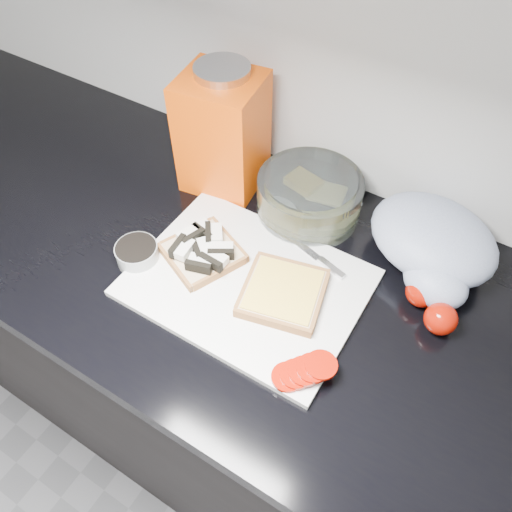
{
  "coord_description": "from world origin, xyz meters",
  "views": [
    {
      "loc": [
        0.22,
        0.72,
        1.62
      ],
      "look_at": [
        -0.07,
        1.19,
        0.95
      ],
      "focal_mm": 35.0,
      "sensor_mm": 36.0,
      "label": 1
    }
  ],
  "objects_px": {
    "glass_bowl": "(309,197)",
    "steel_canister": "(225,125)",
    "bread_bag": "(223,134)",
    "cutting_board": "(247,283)"
  },
  "relations": [
    {
      "from": "cutting_board",
      "to": "glass_bowl",
      "type": "bearing_deg",
      "value": 88.21
    },
    {
      "from": "glass_bowl",
      "to": "steel_canister",
      "type": "xyz_separation_m",
      "value": [
        -0.2,
        0.01,
        0.08
      ]
    },
    {
      "from": "cutting_board",
      "to": "glass_bowl",
      "type": "height_order",
      "value": "glass_bowl"
    },
    {
      "from": "glass_bowl",
      "to": "steel_canister",
      "type": "distance_m",
      "value": 0.22
    },
    {
      "from": "bread_bag",
      "to": "steel_canister",
      "type": "xyz_separation_m",
      "value": [
        -0.01,
        0.02,
        0.01
      ]
    },
    {
      "from": "bread_bag",
      "to": "glass_bowl",
      "type": "bearing_deg",
      "value": -7.11
    },
    {
      "from": "cutting_board",
      "to": "glass_bowl",
      "type": "xyz_separation_m",
      "value": [
        0.01,
        0.22,
        0.04
      ]
    },
    {
      "from": "glass_bowl",
      "to": "bread_bag",
      "type": "bearing_deg",
      "value": -178.94
    },
    {
      "from": "steel_canister",
      "to": "bread_bag",
      "type": "bearing_deg",
      "value": -71.98
    },
    {
      "from": "steel_canister",
      "to": "cutting_board",
      "type": "bearing_deg",
      "value": -49.81
    }
  ]
}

